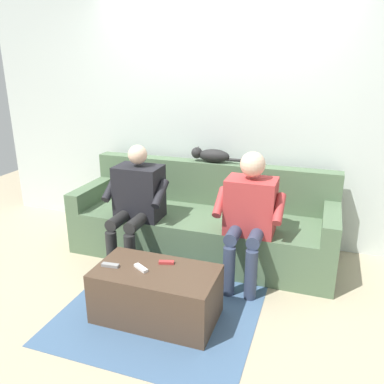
% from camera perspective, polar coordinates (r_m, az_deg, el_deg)
% --- Properties ---
extents(ground_plane, '(8.00, 8.00, 0.00)m').
position_cam_1_polar(ground_plane, '(3.42, -2.28, -13.85)').
color(ground_plane, tan).
extents(back_wall, '(5.28, 0.06, 2.77)m').
position_cam_1_polar(back_wall, '(4.08, 3.89, 12.25)').
color(back_wall, silver).
rests_on(back_wall, ground).
extents(couch, '(2.51, 0.83, 0.86)m').
position_cam_1_polar(couch, '(3.90, 1.59, -4.73)').
color(couch, '#516B4C').
rests_on(couch, ground).
extents(coffee_table, '(0.89, 0.49, 0.39)m').
position_cam_1_polar(coffee_table, '(3.01, -5.17, -14.48)').
color(coffee_table, '#4C3828').
rests_on(coffee_table, ground).
extents(person_left_seated, '(0.57, 0.54, 1.13)m').
position_cam_1_polar(person_left_seated, '(3.31, 8.30, -2.70)').
color(person_left_seated, '#B23838').
rests_on(person_left_seated, ground).
extents(person_right_seated, '(0.57, 0.59, 1.12)m').
position_cam_1_polar(person_right_seated, '(3.63, -8.06, -0.95)').
color(person_right_seated, black).
rests_on(person_right_seated, ground).
extents(cat_on_backrest, '(0.55, 0.14, 0.15)m').
position_cam_1_polar(cat_on_backrest, '(3.96, 2.76, 5.34)').
color(cat_on_backrest, black).
rests_on(cat_on_backrest, couch).
extents(remote_white, '(0.13, 0.10, 0.02)m').
position_cam_1_polar(remote_white, '(2.92, -7.40, -10.86)').
color(remote_white, white).
rests_on(remote_white, coffee_table).
extents(remote_red, '(0.12, 0.07, 0.02)m').
position_cam_1_polar(remote_red, '(2.98, -3.72, -10.12)').
color(remote_red, '#B73333').
rests_on(remote_red, coffee_table).
extents(remote_gray, '(0.13, 0.05, 0.02)m').
position_cam_1_polar(remote_gray, '(3.00, -11.75, -10.34)').
color(remote_gray, gray).
rests_on(remote_gray, coffee_table).
extents(floor_rug, '(1.45, 1.45, 0.01)m').
position_cam_1_polar(floor_rug, '(3.21, -4.11, -16.22)').
color(floor_rug, '#426084').
rests_on(floor_rug, ground).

